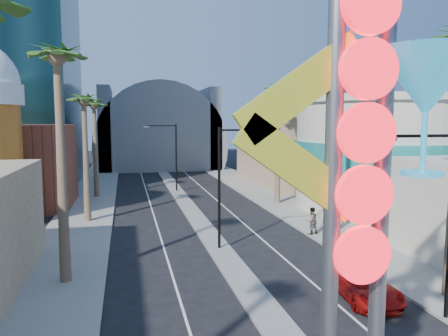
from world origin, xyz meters
The scene contains 18 objects.
sidewalk_west centered at (-9.50, 35.00, 0.07)m, with size 5.00×100.00×0.15m, color gray.
sidewalk_east centered at (9.50, 35.00, 0.07)m, with size 5.00×100.00×0.15m, color gray.
median centered at (0.00, 38.00, 0.07)m, with size 1.60×84.00×0.15m, color gray.
brick_filler_west centered at (-16.00, 38.00, 4.00)m, with size 10.00×10.00×8.00m, color brown.
filler_east centered at (16.00, 48.00, 5.00)m, with size 10.00×20.00×10.00m, color #8C755A.
turquoise_building centered at (18.00, 30.00, 5.25)m, with size 16.60×16.60×10.60m.
canopy centered at (0.00, 72.00, 4.31)m, with size 22.00×16.00×22.00m.
neon_sign centered at (0.82, 2.96, 7.31)m, with size 6.53×2.60×12.55m.
streetlight_0 centered at (0.55, 20.00, 4.88)m, with size 3.79×0.25×8.00m.
streetlight_1 centered at (-0.55, 44.00, 4.88)m, with size 3.79×0.25×8.00m.
streetlight_2 centered at (6.72, 8.00, 4.83)m, with size 3.45×0.25×8.00m.
palm_1 centered at (-9.00, 16.00, 10.82)m, with size 2.40×2.40×12.70m.
palm_2 centered at (-9.00, 30.00, 9.48)m, with size 2.40×2.40×11.20m.
palm_3 centered at (-9.00, 42.00, 9.48)m, with size 2.40×2.40×11.20m.
palm_6 centered at (9.00, 22.00, 9.93)m, with size 2.40×2.40×11.70m.
palm_7 centered at (9.00, 34.00, 10.82)m, with size 2.40×2.40×12.70m.
red_pickup centered at (4.99, 10.82, 0.68)m, with size 2.25×4.87×1.35m, color #AC0F0D.
pedestrian_b centered at (7.30, 21.89, 1.14)m, with size 0.96×0.75×1.97m, color gray.
Camera 1 is at (-5.83, -7.11, 8.40)m, focal length 35.00 mm.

